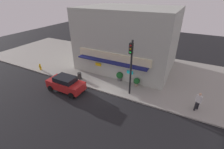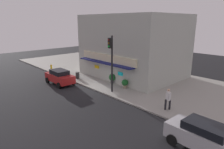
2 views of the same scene
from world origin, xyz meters
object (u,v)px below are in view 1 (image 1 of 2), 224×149
object	(u,v)px
trash_can	(80,76)
potted_plant_by_doorway	(137,81)
traffic_light	(131,62)
fire_hydrant	(40,67)
pedestrian	(198,101)
potted_plant_by_window	(120,76)
parked_car_red	(66,84)

from	to	relation	value
trash_can	potted_plant_by_doorway	bearing A→B (deg)	13.83
traffic_light	trash_can	world-z (taller)	traffic_light
fire_hydrant	traffic_light	bearing A→B (deg)	0.95
pedestrian	potted_plant_by_window	xyz separation A→B (m)	(-8.02, 1.51, -0.33)
fire_hydrant	parked_car_red	distance (m)	6.58
fire_hydrant	potted_plant_by_window	world-z (taller)	potted_plant_by_window
potted_plant_by_doorway	potted_plant_by_window	xyz separation A→B (m)	(-2.10, 0.18, 0.08)
potted_plant_by_doorway	parked_car_red	distance (m)	7.46
pedestrian	trash_can	bearing A→B (deg)	-178.84
trash_can	traffic_light	bearing A→B (deg)	-2.00
pedestrian	potted_plant_by_doorway	distance (m)	6.07
traffic_light	fire_hydrant	bearing A→B (deg)	-179.05
potted_plant_by_doorway	trash_can	bearing A→B (deg)	-166.17
potted_plant_by_window	parked_car_red	bearing A→B (deg)	-134.47
trash_can	pedestrian	xyz separation A→B (m)	(12.35, 0.25, 0.57)
fire_hydrant	potted_plant_by_window	xyz separation A→B (m)	(10.40, 2.19, 0.21)
pedestrian	potted_plant_by_window	size ratio (longest dim) A/B	1.61
parked_car_red	trash_can	bearing A→B (deg)	94.24
trash_can	pedestrian	bearing A→B (deg)	1.16
trash_can	potted_plant_by_window	xyz separation A→B (m)	(4.34, 1.76, 0.24)
traffic_light	fire_hydrant	size ratio (longest dim) A/B	6.54
traffic_light	potted_plant_by_window	bearing A→B (deg)	134.85
fire_hydrant	pedestrian	world-z (taller)	pedestrian
trash_can	potted_plant_by_doorway	size ratio (longest dim) A/B	0.81
traffic_light	parked_car_red	xyz separation A→B (m)	(-6.13, -2.25, -2.78)
parked_car_red	fire_hydrant	bearing A→B (deg)	161.86
potted_plant_by_window	traffic_light	bearing A→B (deg)	-45.15
potted_plant_by_doorway	potted_plant_by_window	world-z (taller)	potted_plant_by_window
potted_plant_by_doorway	traffic_light	bearing A→B (deg)	-94.17
trash_can	potted_plant_by_doorway	world-z (taller)	potted_plant_by_doorway
potted_plant_by_doorway	pedestrian	bearing A→B (deg)	-12.72
trash_can	potted_plant_by_window	size ratio (longest dim) A/B	0.70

